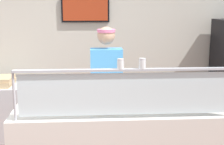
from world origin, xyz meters
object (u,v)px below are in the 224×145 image
Objects in this scene: pizza_server at (107,105)px; parmesan_shaker at (120,64)px; pepper_flake_shaker at (142,64)px; worker_figure at (107,89)px; pizza_tray at (106,107)px.

parmesan_shaker reaches higher than pizza_server.
parmesan_shaker is 0.20m from pepper_flake_shaker.
parmesan_shaker is 0.05× the size of worker_figure.
pepper_flake_shaker is (0.31, -0.30, 0.49)m from pizza_server.
parmesan_shaker reaches higher than pizza_tray.
parmesan_shaker is (0.12, -0.32, 0.51)m from pizza_tray.
pizza_tray is at bearing 110.29° from parmesan_shaker.
pepper_flake_shaker is 1.05m from worker_figure.
pizza_server is 0.16× the size of worker_figure.
pepper_flake_shaker reaches higher than pizza_tray.
pizza_server is (0.01, -0.02, 0.02)m from pizza_tray.
pizza_server is 2.95× the size of parmesan_shaker.
parmesan_shaker is at bearing -84.66° from worker_figure.
worker_figure is at bearing 95.34° from parmesan_shaker.
worker_figure is at bearing 77.28° from pizza_server.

